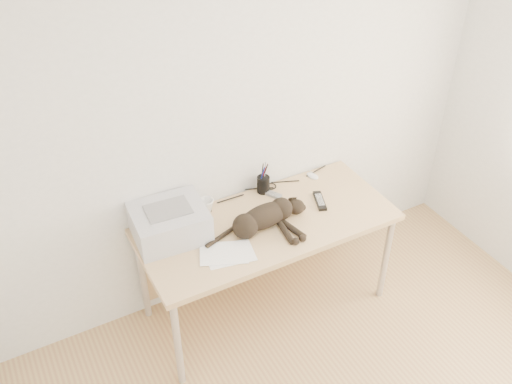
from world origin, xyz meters
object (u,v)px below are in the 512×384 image
desk (261,230)px  mug (207,205)px  cat (262,219)px  pen_cup (263,184)px  printer (169,222)px  mouse (313,175)px

desk → mug: size_ratio=17.29×
cat → pen_cup: 0.37m
printer → mouse: (1.08, 0.11, -0.08)m
printer → cat: 0.56m
desk → mug: mug is taller
cat → mug: cat is taller
desk → cat: (-0.05, -0.12, 0.20)m
desk → cat: size_ratio=2.30×
mug → mouse: (0.79, 0.00, -0.03)m
cat → desk: bearing=61.1°
desk → pen_cup: pen_cup is taller
desk → printer: bearing=171.8°
printer → cat: bearing=-21.3°
printer → mug: bearing=21.1°
mouse → cat: bearing=-166.7°
cat → pen_cup: size_ratio=3.24×
pen_cup → mouse: (0.38, -0.01, -0.04)m
desk → printer: (-0.57, 0.08, 0.23)m
printer → cat: (0.52, -0.20, -0.03)m
desk → mug: 0.38m
desk → mouse: size_ratio=16.35×
cat → mouse: 0.65m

